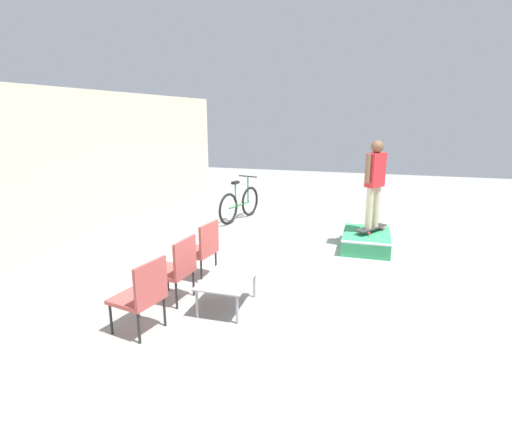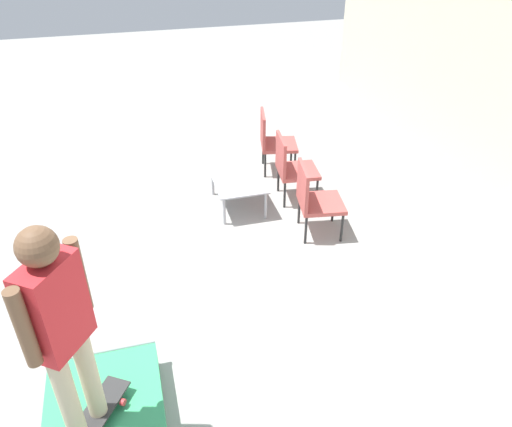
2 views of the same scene
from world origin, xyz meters
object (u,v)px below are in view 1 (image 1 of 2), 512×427
Objects in this scene: skateboard_on_ramp at (371,228)px; patio_chair_left at (142,293)px; skate_ramp_box at (366,241)px; bicycle at (240,204)px; coffee_table at (227,282)px; patio_chair_center at (177,267)px; patio_chair_right at (201,247)px; person_skater at (375,177)px.

patio_chair_left reaches higher than skateboard_on_ramp.
skate_ramp_box is 3.35m from bicycle.
coffee_table is 0.95× the size of patio_chair_center.
patio_chair_center reaches higher than skate_ramp_box.
patio_chair_right is (0.84, 0.74, 0.14)m from coffee_table.
patio_chair_center is at bearing 8.83° from patio_chair_right.
skateboard_on_ramp reaches higher than skate_ramp_box.
skateboard_on_ramp is at bearing -97.11° from bicycle.
patio_chair_right is (0.85, 0.00, 0.00)m from patio_chair_center.
person_skater is at bearing -97.11° from bicycle.
skateboard_on_ramp is 0.87× the size of patio_chair_left.
skate_ramp_box is 3.55m from coffee_table.
skateboard_on_ramp is at bearing -30.03° from coffee_table.
coffee_table is at bearing 96.95° from patio_chair_center.
skateboard_on_ramp is (0.12, -0.08, 0.23)m from skate_ramp_box.
skate_ramp_box is 1.51× the size of coffee_table.
patio_chair_center is 0.85m from patio_chair_right.
person_skater is at bearing 159.26° from patio_chair_left.
patio_chair_center is 4.47m from bicycle.
patio_chair_left is at bearing 6.06° from patio_chair_center.
patio_chair_left and patio_chair_right have the same top height.
bicycle reaches higher than patio_chair_left.
person_skater is (0.12, -0.08, 1.24)m from skate_ramp_box.
patio_chair_right is at bearing -168.37° from patio_chair_left.
skateboard_on_ramp is 3.37m from bicycle.
skate_ramp_box is at bearing -29.84° from coffee_table.
patio_chair_center reaches higher than coffee_table.
coffee_table is 0.75m from patio_chair_center.
person_skater reaches higher than patio_chair_center.
person_skater is (-0.00, 0.00, 1.00)m from skateboard_on_ramp.
bicycle is at bearing -162.39° from patio_chair_left.
skate_ramp_box is at bearing 140.50° from patio_chair_right.
person_skater is at bearing 141.06° from patio_chair_right.
bicycle is (5.30, 0.55, -0.11)m from patio_chair_left.
coffee_table is (-3.19, 1.84, -0.02)m from skateboard_on_ramp.
patio_chair_left reaches higher than coffee_table.
patio_chair_center is (-3.20, 2.58, 0.13)m from skateboard_on_ramp.
patio_chair_right is at bearing 167.56° from person_skater.
patio_chair_right reaches higher than skate_ramp_box.
patio_chair_left and patio_chair_center have the same top height.
patio_chair_center is (-0.01, 0.74, 0.14)m from coffee_table.
bicycle is at bearing -162.42° from patio_chair_right.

